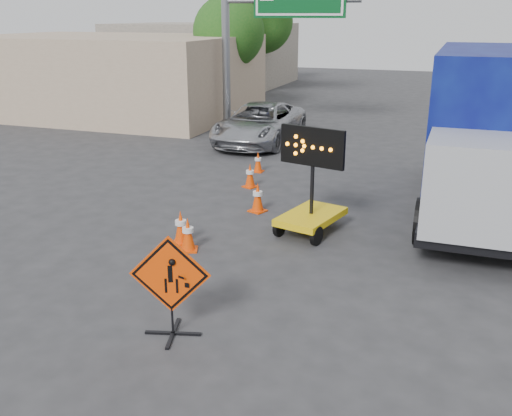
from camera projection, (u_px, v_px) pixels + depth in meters
The scene contains 15 objects.
ground at pixel (170, 363), 8.72m from camera, with size 100.00×100.00×0.00m, color #2D2D30.
storefront_left_near at pixel (111, 75), 30.36m from camera, with size 14.00×10.00×4.00m, color tan.
storefront_left_far at pixel (204, 54), 43.09m from camera, with size 12.00×10.00×4.40m, color #A89C8C.
highway_gantry at pixel (269, 14), 24.49m from camera, with size 6.18×0.38×6.90m.
tree_left_near at pixel (229, 32), 29.53m from camera, with size 3.71×3.71×6.03m.
tree_left_far at pixel (261, 22), 36.83m from camera, with size 4.10×4.10×6.66m.
construction_sign at pixel (170, 284), 9.20m from camera, with size 1.29×0.93×1.77m.
arrow_board at pixel (311, 209), 13.75m from camera, with size 1.62×2.04×2.61m.
pickup_truck at pixel (260, 123), 23.41m from camera, with size 2.66×5.76×1.60m, color #ACADB3.
box_truck at pixel (486, 141), 14.96m from camera, with size 2.85×8.87×4.22m.
cone_a at pixel (188, 234), 12.76m from camera, with size 0.51×0.51×0.78m.
cone_b at pixel (181, 227), 13.17m from camera, with size 0.48×0.48×0.80m.
cone_c at pixel (258, 197), 15.30m from camera, with size 0.53×0.53×0.80m.
cone_d at pixel (250, 175), 17.47m from camera, with size 0.51×0.51×0.76m.
cone_e at pixel (258, 162), 19.19m from camera, with size 0.35×0.35×0.69m.
Camera 1 is at (3.77, -6.60, 5.07)m, focal length 40.00 mm.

